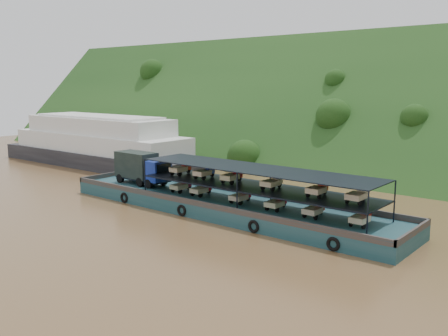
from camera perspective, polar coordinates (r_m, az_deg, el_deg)
The scene contains 4 objects.
ground at distance 48.64m, azimuth -0.43°, elevation -4.43°, with size 160.00×160.00×0.00m, color brown.
hillside at distance 79.18m, azimuth 16.51°, elevation 0.66°, with size 140.00×28.00×28.00m, color #193C16.
cargo_barge at distance 46.82m, azimuth -0.87°, elevation -3.55°, with size 35.00×7.18×4.59m.
passenger_ferry at distance 75.24m, azimuth -14.07°, elevation 2.73°, with size 35.99×9.56×7.26m.
Camera 1 is at (30.24, -36.21, 11.84)m, focal length 40.00 mm.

